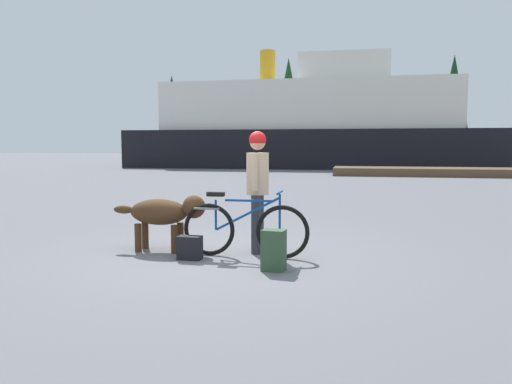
% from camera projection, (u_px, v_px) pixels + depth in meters
% --- Properties ---
extents(ground_plane, '(160.00, 160.00, 0.00)m').
position_uv_depth(ground_plane, '(225.00, 257.00, 6.88)').
color(ground_plane, slate).
extents(bicycle, '(1.78, 0.44, 0.92)m').
position_uv_depth(bicycle, '(244.00, 229.00, 6.85)').
color(bicycle, black).
rests_on(bicycle, ground_plane).
extents(person_cyclist, '(0.32, 0.53, 1.75)m').
position_uv_depth(person_cyclist, '(258.00, 180.00, 7.11)').
color(person_cyclist, '#333338').
rests_on(person_cyclist, ground_plane).
extents(dog, '(1.42, 0.44, 0.83)m').
position_uv_depth(dog, '(164.00, 213.00, 7.23)').
color(dog, '#472D19').
rests_on(dog, ground_plane).
extents(backpack, '(0.30, 0.24, 0.51)m').
position_uv_depth(backpack, '(274.00, 250.00, 6.12)').
color(backpack, '#334C33').
rests_on(backpack, ground_plane).
extents(handbag_pannier, '(0.33, 0.19, 0.32)m').
position_uv_depth(handbag_pannier, '(190.00, 248.00, 6.73)').
color(handbag_pannier, black).
rests_on(handbag_pannier, ground_plane).
extents(dock_pier, '(14.83, 2.57, 0.40)m').
position_uv_depth(dock_pier, '(486.00, 172.00, 24.44)').
color(dock_pier, brown).
rests_on(dock_pier, ground_plane).
extents(ferry_boat, '(24.31, 8.03, 8.13)m').
position_uv_depth(ferry_boat, '(310.00, 127.00, 34.68)').
color(ferry_boat, black).
rests_on(ferry_boat, ground_plane).
extents(pine_tree_far_left, '(3.01, 3.01, 9.41)m').
position_uv_depth(pine_tree_far_left, '(172.00, 105.00, 56.59)').
color(pine_tree_far_left, '#4C331E').
rests_on(pine_tree_far_left, ground_plane).
extents(pine_tree_center, '(3.15, 3.15, 9.15)m').
position_uv_depth(pine_tree_center, '(319.00, 104.00, 50.07)').
color(pine_tree_center, '#4C331E').
rests_on(pine_tree_center, ground_plane).
extents(pine_tree_far_right, '(3.16, 3.16, 10.35)m').
position_uv_depth(pine_tree_far_right, '(453.00, 95.00, 48.83)').
color(pine_tree_far_right, '#4C331E').
rests_on(pine_tree_far_right, ground_plane).
extents(pine_tree_mid_back, '(3.68, 3.68, 11.28)m').
position_uv_depth(pine_tree_mid_back, '(288.00, 99.00, 56.05)').
color(pine_tree_mid_back, '#4C331E').
rests_on(pine_tree_mid_back, ground_plane).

